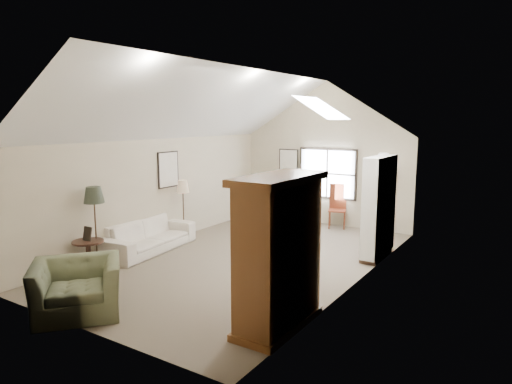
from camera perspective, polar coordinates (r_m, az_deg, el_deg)
The scene contains 18 objects.
room_shell at distance 9.43m, azimuth -1.34°, elevation 10.58°, with size 5.01×8.01×4.00m.
window at distance 12.95m, azimuth 8.92°, elevation 2.30°, with size 1.72×0.08×1.42m, color black.
skylight at distance 9.58m, azimuth 8.33°, elevation 10.54°, with size 0.80×1.20×0.52m, color white, non-canonical shape.
wall_art at distance 12.16m, azimuth -3.55°, elevation 3.27°, with size 1.97×3.71×0.88m.
armoire at distance 6.51m, azimuth 2.87°, elevation -7.60°, with size 0.60×1.50×2.20m, color brown.
tv_alcove at distance 10.03m, azimuth 15.14°, elevation -1.64°, with size 0.32×1.30×2.10m, color white.
media_console at distance 10.22m, azimuth 14.83°, elevation -6.32°, with size 0.34×1.18×0.60m, color #382316.
tv_panel at distance 10.08m, azimuth 14.97°, elevation -2.92°, with size 0.05×0.90×0.55m, color black.
sofa at distance 10.65m, azimuth -13.32°, elevation -5.34°, with size 2.42×0.94×0.71m, color beige.
armchair_near at distance 7.64m, azimuth -21.47°, elevation -11.11°, with size 1.27×1.11×0.83m, color #5E6748.
armchair_far at distance 12.12m, azimuth 4.34°, elevation -2.82°, with size 0.99×1.01×0.92m, color #6D714F.
coffee_table at distance 10.21m, azimuth 2.46°, elevation -6.39°, with size 0.94×0.52×0.48m, color #3D2219.
bowl at distance 10.14m, azimuth 2.48°, elevation -4.94°, with size 0.22×0.22×0.06m, color #392117.
side_table at distance 9.67m, azimuth -20.18°, elevation -7.47°, with size 0.61×0.61×0.61m, color #392217.
side_chair at distance 12.68m, azimuth 10.13°, elevation -1.79°, with size 0.46×0.46×1.19m, color maroon.
tripod_lamp at distance 12.19m, azimuth 15.46°, elevation -0.13°, with size 0.62×0.62×2.15m, color white, non-canonical shape.
dark_lamp at distance 9.65m, azimuth -19.41°, elevation -4.14°, with size 0.40×0.40×1.68m, color black, non-canonical shape.
tan_lamp at distance 11.40m, azimuth -9.06°, elevation -2.17°, with size 0.30×0.30×1.51m, color tan, non-canonical shape.
Camera 1 is at (5.27, -7.81, 2.98)m, focal length 32.00 mm.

